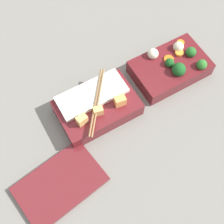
{
  "coord_description": "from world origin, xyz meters",
  "views": [
    {
      "loc": [
        0.3,
        0.38,
        0.79
      ],
      "look_at": [
        0.11,
        0.05,
        0.05
      ],
      "focal_mm": 50.0,
      "sensor_mm": 36.0,
      "label": 1
    }
  ],
  "objects": [
    {
      "name": "bento_tray_rice",
      "position": [
        0.13,
        0.01,
        0.03
      ],
      "size": [
        0.22,
        0.17,
        0.08
      ],
      "color": "maroon",
      "rests_on": "ground_plane"
    },
    {
      "name": "ground_plane",
      "position": [
        0.0,
        0.0,
        0.0
      ],
      "size": [
        3.0,
        3.0,
        0.0
      ],
      "primitive_type": "plane",
      "color": "slate"
    },
    {
      "name": "bento_lid",
      "position": [
        0.32,
        0.15,
        0.01
      ],
      "size": [
        0.23,
        0.17,
        0.01
      ],
      "primitive_type": "cube",
      "rotation": [
        0.0,
        0.0,
        0.16
      ],
      "color": "maroon",
      "rests_on": "ground_plane"
    },
    {
      "name": "bento_tray_vegetable",
      "position": [
        -0.12,
        0.0,
        0.03
      ],
      "size": [
        0.22,
        0.14,
        0.08
      ],
      "color": "maroon",
      "rests_on": "ground_plane"
    }
  ]
}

